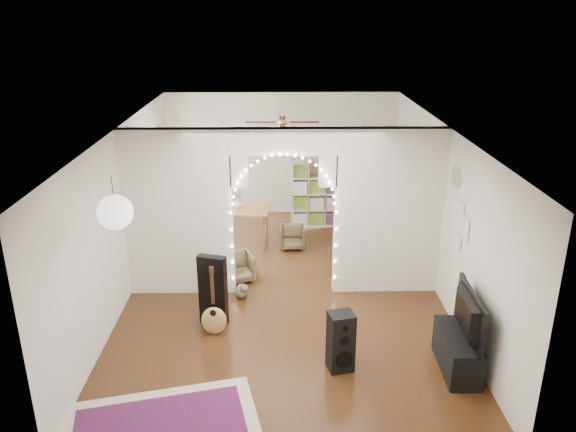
{
  "coord_description": "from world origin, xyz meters",
  "views": [
    {
      "loc": [
        -0.07,
        -8.3,
        4.39
      ],
      "look_at": [
        0.07,
        0.3,
        1.19
      ],
      "focal_mm": 35.0,
      "sensor_mm": 36.0,
      "label": 1
    }
  ],
  "objects_px": {
    "media_console": "(457,352)",
    "dining_table": "(238,212)",
    "bookcase": "(325,193)",
    "dining_chair_right": "(292,237)",
    "dining_chair_left": "(237,267)",
    "floor_speaker": "(341,342)",
    "acoustic_guitar": "(213,310)"
  },
  "relations": [
    {
      "from": "media_console",
      "to": "dining_table",
      "type": "xyz_separation_m",
      "value": [
        -3.06,
        4.13,
        0.43
      ]
    },
    {
      "from": "acoustic_guitar",
      "to": "media_console",
      "type": "xyz_separation_m",
      "value": [
        3.21,
        -0.87,
        -0.14
      ]
    },
    {
      "from": "bookcase",
      "to": "dining_chair_right",
      "type": "bearing_deg",
      "value": -133.63
    },
    {
      "from": "media_console",
      "to": "bookcase",
      "type": "distance_m",
      "value": 5.33
    },
    {
      "from": "floor_speaker",
      "to": "dining_chair_left",
      "type": "xyz_separation_m",
      "value": [
        -1.5,
        2.54,
        -0.16
      ]
    },
    {
      "from": "floor_speaker",
      "to": "dining_table",
      "type": "distance_m",
      "value": 4.4
    },
    {
      "from": "media_console",
      "to": "dining_table",
      "type": "relative_size",
      "value": 0.79
    },
    {
      "from": "acoustic_guitar",
      "to": "floor_speaker",
      "type": "height_order",
      "value": "acoustic_guitar"
    },
    {
      "from": "bookcase",
      "to": "dining_chair_right",
      "type": "height_order",
      "value": "bookcase"
    },
    {
      "from": "dining_table",
      "to": "dining_chair_right",
      "type": "relative_size",
      "value": 2.66
    },
    {
      "from": "acoustic_guitar",
      "to": "bookcase",
      "type": "distance_m",
      "value": 4.69
    },
    {
      "from": "bookcase",
      "to": "dining_table",
      "type": "bearing_deg",
      "value": -163.11
    },
    {
      "from": "dining_chair_left",
      "to": "dining_table",
      "type": "bearing_deg",
      "value": 71.86
    },
    {
      "from": "media_console",
      "to": "dining_chair_left",
      "type": "bearing_deg",
      "value": 141.18
    },
    {
      "from": "floor_speaker",
      "to": "bookcase",
      "type": "distance_m",
      "value": 5.13
    },
    {
      "from": "dining_table",
      "to": "bookcase",
      "type": "bearing_deg",
      "value": 34.68
    },
    {
      "from": "floor_speaker",
      "to": "dining_table",
      "type": "relative_size",
      "value": 0.64
    },
    {
      "from": "media_console",
      "to": "dining_table",
      "type": "height_order",
      "value": "dining_table"
    },
    {
      "from": "floor_speaker",
      "to": "dining_chair_right",
      "type": "relative_size",
      "value": 1.7
    },
    {
      "from": "acoustic_guitar",
      "to": "dining_chair_right",
      "type": "bearing_deg",
      "value": 82.24
    },
    {
      "from": "media_console",
      "to": "floor_speaker",
      "type": "bearing_deg",
      "value": -179.39
    },
    {
      "from": "bookcase",
      "to": "dining_chair_left",
      "type": "height_order",
      "value": "bookcase"
    },
    {
      "from": "floor_speaker",
      "to": "dining_chair_left",
      "type": "bearing_deg",
      "value": 106.83
    },
    {
      "from": "floor_speaker",
      "to": "dining_chair_right",
      "type": "distance_m",
      "value": 3.95
    },
    {
      "from": "bookcase",
      "to": "acoustic_guitar",
      "type": "bearing_deg",
      "value": -127.0
    },
    {
      "from": "acoustic_guitar",
      "to": "media_console",
      "type": "height_order",
      "value": "acoustic_guitar"
    },
    {
      "from": "media_console",
      "to": "dining_chair_left",
      "type": "distance_m",
      "value": 3.94
    },
    {
      "from": "media_console",
      "to": "dining_table",
      "type": "bearing_deg",
      "value": 128.35
    },
    {
      "from": "media_console",
      "to": "acoustic_guitar",
      "type": "bearing_deg",
      "value": 166.54
    },
    {
      "from": "floor_speaker",
      "to": "dining_chair_right",
      "type": "xyz_separation_m",
      "value": [
        -0.52,
        3.91,
        -0.18
      ]
    },
    {
      "from": "floor_speaker",
      "to": "bookcase",
      "type": "bearing_deg",
      "value": 74.13
    },
    {
      "from": "acoustic_guitar",
      "to": "dining_chair_left",
      "type": "distance_m",
      "value": 1.71
    }
  ]
}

